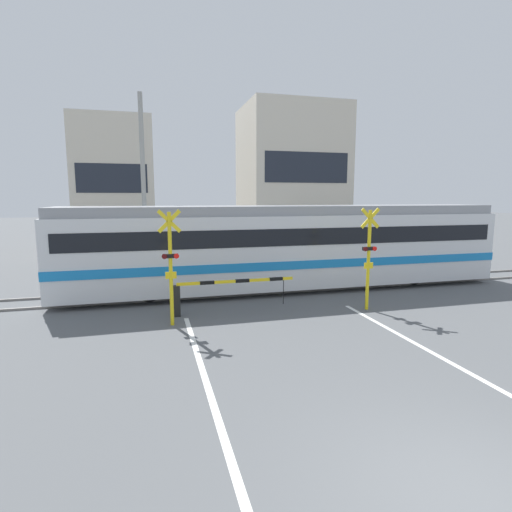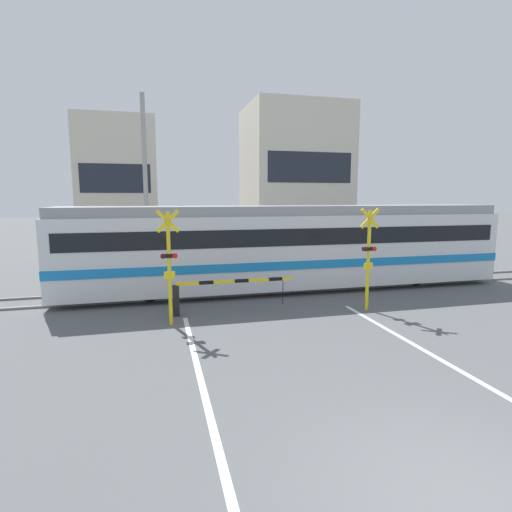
{
  "view_description": "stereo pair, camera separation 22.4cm",
  "coord_description": "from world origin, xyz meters",
  "px_view_note": "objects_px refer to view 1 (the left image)",
  "views": [
    {
      "loc": [
        -3.78,
        -3.52,
        3.75
      ],
      "look_at": [
        0.0,
        10.58,
        1.6
      ],
      "focal_mm": 28.0,
      "sensor_mm": 36.0,
      "label": 1
    },
    {
      "loc": [
        -3.57,
        -3.57,
        3.75
      ],
      "look_at": [
        0.0,
        10.58,
        1.6
      ],
      "focal_mm": 28.0,
      "sensor_mm": 36.0,
      "label": 2
    }
  ],
  "objects_px": {
    "commuter_train": "(288,245)",
    "crossing_signal_right": "(369,254)",
    "crossing_barrier_near": "(211,290)",
    "pedestrian": "(238,249)",
    "crossing_signal_left": "(171,262)",
    "crossing_barrier_far": "(274,260)"
  },
  "relations": [
    {
      "from": "commuter_train",
      "to": "crossing_signal_right",
      "type": "height_order",
      "value": "commuter_train"
    },
    {
      "from": "crossing_barrier_near",
      "to": "pedestrian",
      "type": "bearing_deg",
      "value": 71.78
    },
    {
      "from": "crossing_signal_left",
      "to": "commuter_train",
      "type": "bearing_deg",
      "value": 36.61
    },
    {
      "from": "crossing_barrier_near",
      "to": "pedestrian",
      "type": "distance_m",
      "value": 8.54
    },
    {
      "from": "crossing_barrier_far",
      "to": "crossing_signal_left",
      "type": "height_order",
      "value": "crossing_signal_left"
    },
    {
      "from": "commuter_train",
      "to": "crossing_barrier_near",
      "type": "height_order",
      "value": "commuter_train"
    },
    {
      "from": "commuter_train",
      "to": "crossing_barrier_near",
      "type": "bearing_deg",
      "value": -142.27
    },
    {
      "from": "commuter_train",
      "to": "pedestrian",
      "type": "xyz_separation_m",
      "value": [
        -0.93,
        5.33,
        -0.81
      ]
    },
    {
      "from": "crossing_barrier_near",
      "to": "crossing_signal_right",
      "type": "xyz_separation_m",
      "value": [
        5.15,
        -0.85,
        1.1
      ]
    },
    {
      "from": "commuter_train",
      "to": "pedestrian",
      "type": "height_order",
      "value": "commuter_train"
    },
    {
      "from": "pedestrian",
      "to": "crossing_barrier_far",
      "type": "bearing_deg",
      "value": -65.99
    },
    {
      "from": "crossing_barrier_near",
      "to": "crossing_signal_right",
      "type": "bearing_deg",
      "value": -9.32
    },
    {
      "from": "crossing_signal_right",
      "to": "pedestrian",
      "type": "height_order",
      "value": "crossing_signal_right"
    },
    {
      "from": "commuter_train",
      "to": "crossing_signal_left",
      "type": "relative_size",
      "value": 5.24
    },
    {
      "from": "commuter_train",
      "to": "crossing_signal_right",
      "type": "relative_size",
      "value": 5.24
    },
    {
      "from": "crossing_signal_left",
      "to": "pedestrian",
      "type": "xyz_separation_m",
      "value": [
        3.96,
        8.96,
        -0.87
      ]
    },
    {
      "from": "pedestrian",
      "to": "crossing_signal_left",
      "type": "bearing_deg",
      "value": -113.85
    },
    {
      "from": "crossing_signal_right",
      "to": "commuter_train",
      "type": "bearing_deg",
      "value": 113.24
    },
    {
      "from": "crossing_barrier_near",
      "to": "crossing_barrier_far",
      "type": "distance_m",
      "value": 6.66
    },
    {
      "from": "crossing_barrier_near",
      "to": "crossing_barrier_far",
      "type": "relative_size",
      "value": 1.0
    },
    {
      "from": "crossing_barrier_near",
      "to": "crossing_barrier_far",
      "type": "xyz_separation_m",
      "value": [
        3.87,
        5.43,
        0.0
      ]
    },
    {
      "from": "commuter_train",
      "to": "crossing_signal_right",
      "type": "xyz_separation_m",
      "value": [
        1.56,
        -3.63,
        0.06
      ]
    }
  ]
}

